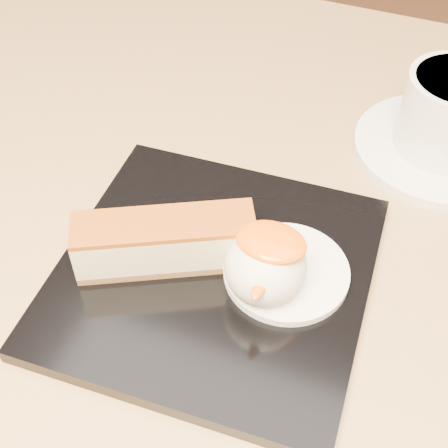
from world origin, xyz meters
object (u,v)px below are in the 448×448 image
at_px(cheesecake, 165,242).
at_px(saucer, 439,148).
at_px(table, 193,339).
at_px(ice_cream_scoop, 265,267).
at_px(dessert_plate, 214,274).

bearing_deg(cheesecake, saucer, 23.81).
xyz_separation_m(table, ice_cream_scoop, (0.08, -0.04, 0.19)).
distance_m(ice_cream_scoop, saucer, 0.23).
bearing_deg(ice_cream_scoop, dessert_plate, 172.87).
bearing_deg(cheesecake, dessert_plate, -19.87).
height_order(cheesecake, ice_cream_scoop, ice_cream_scoop).
height_order(dessert_plate, saucer, dessert_plate).
height_order(table, saucer, saucer).
distance_m(cheesecake, ice_cream_scoop, 0.08).
bearing_deg(table, cheesecake, -85.04).
xyz_separation_m(dessert_plate, saucer, (0.13, 0.21, -0.00)).
height_order(cheesecake, saucer, cheesecake).
bearing_deg(saucer, dessert_plate, -122.44).
xyz_separation_m(cheesecake, saucer, (0.17, 0.21, -0.03)).
bearing_deg(ice_cream_scoop, cheesecake, -180.00).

